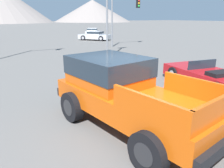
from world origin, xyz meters
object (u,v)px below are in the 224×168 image
at_px(red_convertible_car, 209,77).
at_px(parked_car_silver, 95,36).
at_px(parked_car_white, 92,31).
at_px(traffic_light_main, 125,11).
at_px(orange_pickup_truck, 122,88).
at_px(traffic_light_crosswalk, 9,3).

distance_m(red_convertible_car, parked_car_silver, 21.21).
xyz_separation_m(red_convertible_car, parked_car_white, (8.34, 28.81, 0.13)).
height_order(red_convertible_car, traffic_light_main, traffic_light_main).
bearing_deg(traffic_light_main, parked_car_silver, 89.83).
distance_m(orange_pickup_truck, traffic_light_crosswalk, 13.23).
height_order(orange_pickup_truck, parked_car_white, orange_pickup_truck).
distance_m(parked_car_white, traffic_light_crosswalk, 22.49).
bearing_deg(traffic_light_crosswalk, orange_pickup_truck, -85.47).
bearing_deg(red_convertible_car, traffic_light_crosswalk, 126.61).
bearing_deg(parked_car_white, parked_car_silver, 98.74).
xyz_separation_m(parked_car_silver, parked_car_white, (3.57, 8.15, -0.02)).
distance_m(parked_car_silver, traffic_light_main, 7.53).
distance_m(orange_pickup_truck, parked_car_silver, 23.80).
distance_m(parked_car_silver, parked_car_white, 8.90).
bearing_deg(parked_car_white, orange_pickup_truck, 97.99).
relative_size(orange_pickup_truck, red_convertible_car, 1.16).
height_order(orange_pickup_truck, traffic_light_crosswalk, traffic_light_crosswalk).
bearing_deg(orange_pickup_truck, red_convertible_car, 1.60).
xyz_separation_m(red_convertible_car, traffic_light_crosswalk, (-6.17, 11.94, 3.39)).
relative_size(parked_car_silver, traffic_light_main, 0.85).
relative_size(parked_car_white, traffic_light_crosswalk, 0.83).
bearing_deg(parked_car_silver, red_convertible_car, -141.33).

